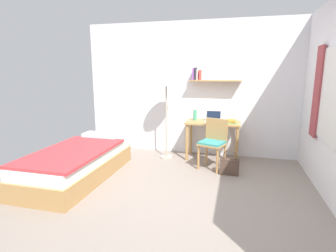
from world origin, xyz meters
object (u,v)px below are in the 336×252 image
desk (213,129)px  standing_lamp (166,83)px  bed (78,163)px  desk_chair (213,141)px  book_stack (232,121)px  water_bottle (195,115)px  handbag (229,166)px  laptop (213,118)px

desk → standing_lamp: (-0.86, -0.14, 0.86)m
bed → standing_lamp: (1.09, 1.31, 1.19)m
desk → standing_lamp: bearing=-170.6°
desk_chair → book_stack: desk_chair is taller
desk → water_bottle: size_ratio=4.93×
bed → handbag: bearing=17.3°
water_bottle → desk: bearing=-12.8°
book_stack → water_bottle: bearing=173.9°
bed → laptop: laptop is taller
bed → book_stack: book_stack is taller
desk_chair → desk: bearing=97.1°
laptop → standing_lamp: bearing=-165.0°
bed → desk_chair: bearing=25.6°
bed → standing_lamp: size_ratio=1.25×
desk → desk_chair: 0.50m
water_bottle → laptop: bearing=1.4°
laptop → desk: bearing=-88.5°
laptop → book_stack: bearing=-13.6°
laptop → handbag: bearing=-66.9°
bed → desk: 2.46m
bed → desk_chair: desk_chair is taller
bed → laptop: bearing=38.3°
standing_lamp → water_bottle: (0.51, 0.22, -0.61)m
laptop → book_stack: (0.34, -0.08, -0.02)m
desk → handbag: (0.35, -0.73, -0.43)m
standing_lamp → water_bottle: bearing=23.5°
desk → laptop: size_ratio=3.37×
laptop → water_bottle: 0.35m
desk_chair → water_bottle: bearing=126.0°
bed → desk: (1.95, 1.45, 0.34)m
bed → laptop: 2.54m
laptop → water_bottle: size_ratio=1.46×
handbag → standing_lamp: bearing=154.0°
bed → handbag: bed is taller
water_bottle → book_stack: 0.70m
water_bottle → handbag: bearing=-49.3°
bed → book_stack: size_ratio=8.71×
water_bottle → handbag: 1.27m
bed → standing_lamp: 2.08m
desk → desk_chair: desk_chair is taller
handbag → book_stack: bearing=90.9°
handbag → desk: bearing=115.4°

